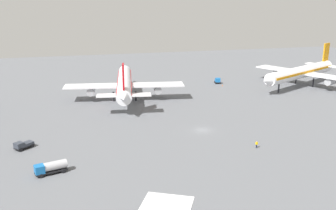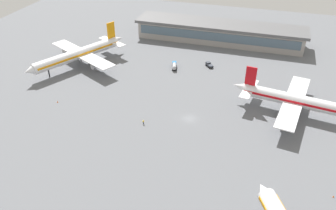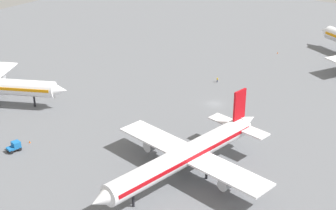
% 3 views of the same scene
% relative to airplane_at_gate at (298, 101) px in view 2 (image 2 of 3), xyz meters
% --- Properties ---
extents(ground, '(288.00, 288.00, 0.00)m').
position_rel_airplane_at_gate_xyz_m(ground, '(37.43, 15.06, -5.59)').
color(ground, slate).
extents(terminal_building, '(91.30, 18.44, 10.03)m').
position_rel_airplane_at_gate_xyz_m(terminal_building, '(40.36, -62.88, -0.48)').
color(terminal_building, '#9E9993').
rests_on(terminal_building, ground).
extents(airplane_at_gate, '(50.41, 40.80, 15.37)m').
position_rel_airplane_at_gate_xyz_m(airplane_at_gate, '(0.00, 0.00, 0.00)').
color(airplane_at_gate, white).
rests_on(airplane_at_gate, ground).
extents(airplane_distant, '(41.06, 49.29, 16.24)m').
position_rel_airplane_at_gate_xyz_m(airplane_distant, '(98.02, -12.95, 0.31)').
color(airplane_distant, white).
rests_on(airplane_distant, ground).
extents(pushback_tractor, '(4.31, 4.57, 1.90)m').
position_rel_airplane_at_gate_xyz_m(pushback_tractor, '(39.13, -29.78, -4.62)').
color(pushback_tractor, black).
rests_on(pushback_tractor, ground).
extents(fuel_truck, '(3.56, 6.58, 2.50)m').
position_rel_airplane_at_gate_xyz_m(fuel_truck, '(54.30, -23.08, -4.20)').
color(fuel_truck, black).
rests_on(fuel_truck, ground).
extents(ground_crew_worker, '(0.53, 0.53, 1.67)m').
position_rel_airplane_at_gate_xyz_m(ground_crew_worker, '(52.38, 23.18, -4.74)').
color(ground_crew_worker, '#1E2338').
rests_on(ground_crew_worker, ground).
extents(safety_cone_near_gate, '(0.44, 0.44, 0.60)m').
position_rel_airplane_at_gate_xyz_m(safety_cone_near_gate, '(-10.00, 40.32, -5.29)').
color(safety_cone_near_gate, '#EA590C').
rests_on(safety_cone_near_gate, ground).
extents(safety_cone_mid_apron, '(0.44, 0.44, 0.60)m').
position_rel_airplane_at_gate_xyz_m(safety_cone_mid_apron, '(90.06, 19.52, -5.29)').
color(safety_cone_mid_apron, '#EA590C').
rests_on(safety_cone_mid_apron, ground).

